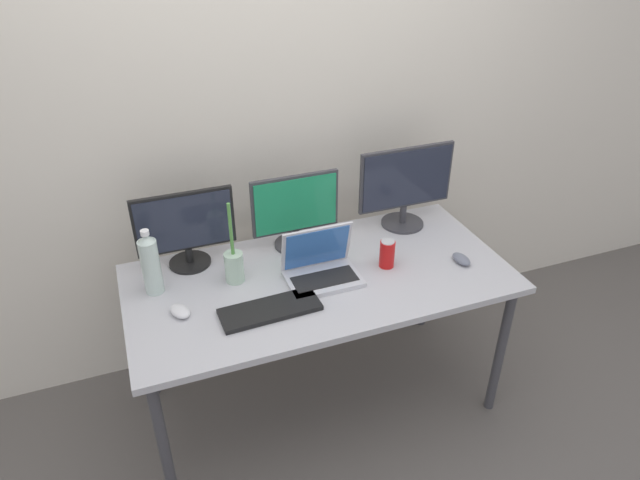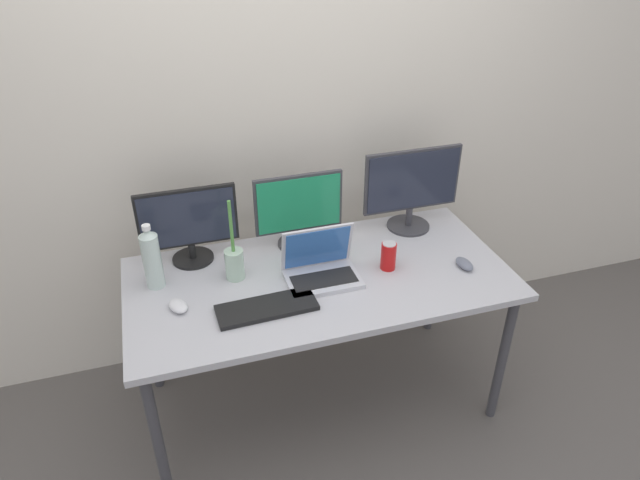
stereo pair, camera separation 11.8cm
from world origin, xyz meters
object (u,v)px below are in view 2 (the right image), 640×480
at_px(mouse_by_keyboard, 464,264).
at_px(water_bottle, 152,258).
at_px(monitor_left, 188,224).
at_px(keyboard_main, 267,308).
at_px(mouse_by_laptop, 178,306).
at_px(bamboo_vase, 234,262).
at_px(work_desk, 320,288).
at_px(soda_can_near_keyboard, 388,256).
at_px(laptop_silver, 320,267).
at_px(monitor_center, 299,210).
at_px(monitor_right, 412,187).

height_order(mouse_by_keyboard, water_bottle, water_bottle).
relative_size(monitor_left, keyboard_main, 1.08).
height_order(monitor_left, mouse_by_laptop, monitor_left).
bearing_deg(bamboo_vase, monitor_left, 129.14).
height_order(mouse_by_laptop, water_bottle, water_bottle).
xyz_separation_m(work_desk, soda_can_near_keyboard, (0.30, -0.03, 0.12)).
bearing_deg(water_bottle, mouse_by_keyboard, -11.42).
relative_size(laptop_silver, mouse_by_laptop, 3.03).
height_order(work_desk, monitor_left, monitor_left).
height_order(monitor_center, mouse_by_keyboard, monitor_center).
bearing_deg(bamboo_vase, soda_can_near_keyboard, -11.04).
bearing_deg(bamboo_vase, mouse_by_laptop, -149.62).
bearing_deg(mouse_by_laptop, work_desk, -16.35).
bearing_deg(monitor_left, water_bottle, -138.16).
bearing_deg(water_bottle, soda_can_near_keyboard, -9.78).
height_order(keyboard_main, water_bottle, water_bottle).
height_order(mouse_by_laptop, soda_can_near_keyboard, soda_can_near_keyboard).
bearing_deg(mouse_by_laptop, mouse_by_keyboard, -24.63).
xyz_separation_m(work_desk, laptop_silver, (-0.00, -0.01, 0.11)).
bearing_deg(mouse_by_keyboard, laptop_silver, 165.23).
distance_m(mouse_by_keyboard, soda_can_near_keyboard, 0.34).
bearing_deg(keyboard_main, work_desk, 28.41).
bearing_deg(mouse_by_keyboard, monitor_left, 155.43).
bearing_deg(monitor_center, water_bottle, -168.54).
height_order(monitor_center, bamboo_vase, bamboo_vase).
bearing_deg(soda_can_near_keyboard, mouse_by_laptop, -178.56).
height_order(monitor_left, monitor_center, monitor_center).
distance_m(monitor_right, water_bottle, 1.21).
height_order(monitor_left, water_bottle, monitor_left).
height_order(laptop_silver, bamboo_vase, bamboo_vase).
bearing_deg(mouse_by_laptop, water_bottle, 89.55).
relative_size(monitor_right, bamboo_vase, 1.29).
xyz_separation_m(monitor_left, mouse_by_laptop, (-0.10, -0.34, -0.17)).
height_order(laptop_silver, keyboard_main, laptop_silver).
distance_m(monitor_left, keyboard_main, 0.53).
height_order(monitor_right, mouse_by_keyboard, monitor_right).
bearing_deg(laptop_silver, work_desk, 74.55).
height_order(work_desk, soda_can_near_keyboard, soda_can_near_keyboard).
xyz_separation_m(monitor_center, laptop_silver, (0.01, -0.28, -0.13)).
bearing_deg(bamboo_vase, monitor_center, 27.84).
height_order(work_desk, mouse_by_laptop, mouse_by_laptop).
height_order(work_desk, laptop_silver, laptop_silver).
bearing_deg(laptop_silver, keyboard_main, -150.78).
distance_m(keyboard_main, water_bottle, 0.51).
bearing_deg(soda_can_near_keyboard, water_bottle, 170.22).
bearing_deg(keyboard_main, monitor_left, 115.71).
relative_size(work_desk, mouse_by_keyboard, 15.55).
bearing_deg(mouse_by_keyboard, bamboo_vase, 162.78).
distance_m(monitor_left, mouse_by_keyboard, 1.21).
bearing_deg(keyboard_main, laptop_silver, 27.18).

